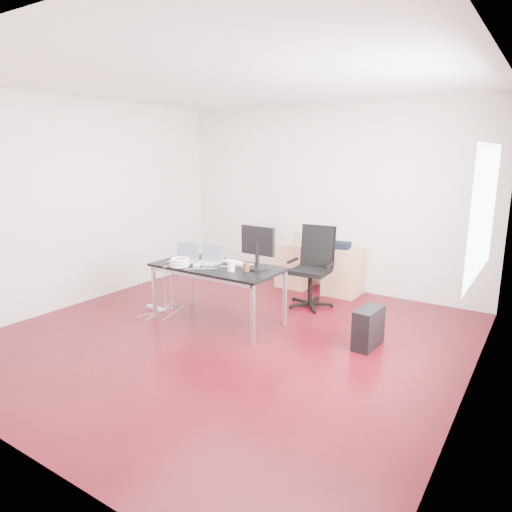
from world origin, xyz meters
The scene contains 18 objects.
room_shell centered at (0.04, 0.00, 1.40)m, with size 5.00×5.00×5.00m.
desk centered at (-0.39, 0.29, 0.68)m, with size 1.60×0.80×0.73m.
office_chair centered at (0.29, 1.55, 0.61)m, with size 0.51×0.53×1.08m.
filing_cabinet_left centered at (-0.34, 2.23, 0.35)m, with size 0.50×0.50×0.70m, color tan.
filing_cabinet_right centered at (0.45, 2.23, 0.35)m, with size 0.50×0.50×0.70m, color tan.
pc_tower centered at (1.43, 0.60, 0.22)m, with size 0.20×0.45×0.44m, color black.
wastebasket centered at (0.31, 2.22, 0.14)m, with size 0.24×0.24×0.28m, color black.
power_strip centered at (-1.41, 0.20, 0.02)m, with size 0.30×0.06×0.04m, color white.
laptop_left centered at (-0.89, 0.24, 0.79)m, with size 0.37×0.30×0.23m.
laptop_right centered at (-0.55, 0.32, 0.79)m, with size 0.34×0.27×0.23m.
monitor centered at (0.10, 0.44, 1.01)m, with size 0.45×0.26×0.51m.
keyboard centered at (-0.25, 0.50, 0.74)m, with size 0.44×0.14×0.02m, color white.
cup_white centered at (-0.09, 0.17, 0.79)m, with size 0.08×0.08×0.12m, color white.
cup_brown centered at (0.05, 0.26, 0.78)m, with size 0.08×0.08×0.10m, color #572A1D.
cable_coil centered at (-0.74, -0.01, 0.78)m, with size 0.24×0.24×0.11m.
power_adapter centered at (-0.57, 0.11, 0.74)m, with size 0.07×0.07×0.03m, color white.
speaker centered at (-0.34, 2.22, 0.79)m, with size 0.09×0.08×0.18m, color #9E9E9E.
navy_garment centered at (0.38, 2.22, 0.74)m, with size 0.30×0.24×0.09m, color black.
Camera 1 is at (2.96, -3.97, 2.08)m, focal length 32.00 mm.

